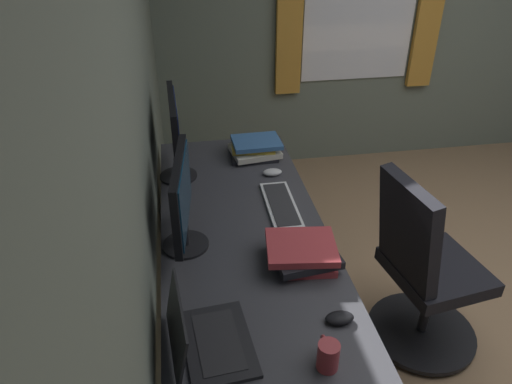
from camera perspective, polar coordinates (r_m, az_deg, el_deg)
The scene contains 15 objects.
wall_back at distance 1.62m, azimuth -15.63°, elevation 3.67°, with size 5.28×0.10×2.60m, color slate.
wall_right at distance 4.34m, azimuth 18.03°, elevation 20.40°, with size 0.10×4.74×2.60m, color slate.
curtain_far at distance 3.89m, azimuth 4.05°, elevation 21.43°, with size 0.05×0.20×1.41m, color gold.
desk at distance 2.21m, azimuth -1.29°, elevation -6.41°, with size 2.02×0.74×0.73m.
drawer_pedestal at distance 2.77m, azimuth -3.19°, elevation -5.82°, with size 0.40×0.51×0.69m.
monitor_primary at distance 2.00m, azimuth -8.69°, elevation -0.79°, with size 0.49×0.20×0.42m.
monitor_secondary at distance 2.53m, azimuth -9.52°, elevation 6.87°, with size 0.52×0.20×0.45m.
laptop_leftmost at distance 1.67m, azimuth -6.38°, elevation -16.58°, with size 0.36×0.30×0.22m.
keyboard_main at distance 2.36m, azimuth 2.97°, elevation -1.56°, with size 0.42×0.14×0.02m.
mouse_main at distance 1.80m, azimuth 9.82°, elevation -14.41°, with size 0.06×0.10×0.03m, color black.
mouse_spare at distance 2.63m, azimuth 1.94°, elevation 2.35°, with size 0.06×0.10×0.03m, color silver.
book_stack_near at distance 2.00m, azimuth 5.68°, elevation -7.14°, with size 0.27×0.31×0.09m.
book_stack_far at distance 2.80m, azimuth -0.16°, elevation 5.15°, with size 0.26×0.29×0.10m.
coffee_mug at distance 1.63m, azimuth 8.46°, elevation -18.47°, with size 0.11×0.07×0.10m.
office_chair at distance 2.52m, azimuth 19.05°, elevation -9.14°, with size 0.56×0.58×0.97m.
Camera 1 is at (-1.43, 1.92, 2.02)m, focal length 33.97 mm.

